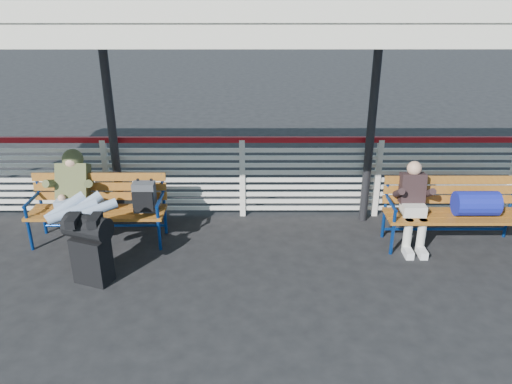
{
  "coord_description": "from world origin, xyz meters",
  "views": [
    {
      "loc": [
        0.19,
        -4.96,
        3.31
      ],
      "look_at": [
        0.2,
        1.0,
        0.77
      ],
      "focal_mm": 35.0,
      "sensor_mm": 36.0,
      "label": 1
    }
  ],
  "objects_px": {
    "bench_right": "(464,205)",
    "traveler_man": "(77,202)",
    "luggage_stack": "(90,246)",
    "bench_left": "(109,201)",
    "companion_person": "(413,205)"
  },
  "relations": [
    {
      "from": "bench_right",
      "to": "traveler_man",
      "type": "height_order",
      "value": "traveler_man"
    },
    {
      "from": "luggage_stack",
      "to": "bench_left",
      "type": "height_order",
      "value": "bench_left"
    },
    {
      "from": "luggage_stack",
      "to": "bench_left",
      "type": "relative_size",
      "value": 0.48
    },
    {
      "from": "bench_left",
      "to": "bench_right",
      "type": "height_order",
      "value": "same"
    },
    {
      "from": "bench_left",
      "to": "companion_person",
      "type": "height_order",
      "value": "companion_person"
    },
    {
      "from": "bench_left",
      "to": "bench_right",
      "type": "xyz_separation_m",
      "value": [
        4.7,
        -0.15,
        0.01
      ]
    },
    {
      "from": "luggage_stack",
      "to": "bench_left",
      "type": "bearing_deg",
      "value": 113.32
    },
    {
      "from": "luggage_stack",
      "to": "companion_person",
      "type": "bearing_deg",
      "value": 33.05
    },
    {
      "from": "luggage_stack",
      "to": "bench_right",
      "type": "relative_size",
      "value": 0.48
    },
    {
      "from": "bench_right",
      "to": "companion_person",
      "type": "xyz_separation_m",
      "value": [
        -0.67,
        -0.01,
        0.01
      ]
    },
    {
      "from": "luggage_stack",
      "to": "companion_person",
      "type": "xyz_separation_m",
      "value": [
        3.98,
        0.88,
        0.13
      ]
    },
    {
      "from": "bench_left",
      "to": "bench_right",
      "type": "relative_size",
      "value": 1.0
    },
    {
      "from": "traveler_man",
      "to": "luggage_stack",
      "type": "bearing_deg",
      "value": -63.3
    },
    {
      "from": "luggage_stack",
      "to": "bench_left",
      "type": "xyz_separation_m",
      "value": [
        -0.05,
        1.04,
        0.11
      ]
    },
    {
      "from": "bench_left",
      "to": "companion_person",
      "type": "xyz_separation_m",
      "value": [
        4.03,
        -0.16,
        0.02
      ]
    }
  ]
}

